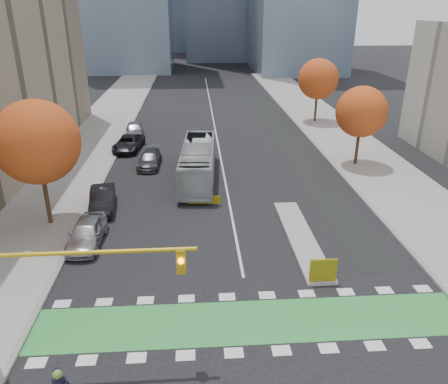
{
  "coord_description": "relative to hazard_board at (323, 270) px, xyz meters",
  "views": [
    {
      "loc": [
        -2.36,
        -14.36,
        13.24
      ],
      "look_at": [
        -0.73,
        9.61,
        3.0
      ],
      "focal_mm": 35.0,
      "sensor_mm": 36.0,
      "label": 1
    }
  ],
  "objects": [
    {
      "name": "ground",
      "position": [
        -4.0,
        -4.2,
        -0.8
      ],
      "size": [
        300.0,
        300.0,
        0.0
      ],
      "primitive_type": "plane",
      "color": "black",
      "rests_on": "ground"
    },
    {
      "name": "sidewalk_west",
      "position": [
        -17.5,
        15.8,
        -0.73
      ],
      "size": [
        7.0,
        120.0,
        0.15
      ],
      "primitive_type": "cube",
      "color": "gray",
      "rests_on": "ground"
    },
    {
      "name": "sidewalk_east",
      "position": [
        9.5,
        15.8,
        -0.73
      ],
      "size": [
        7.0,
        120.0,
        0.15
      ],
      "primitive_type": "cube",
      "color": "gray",
      "rests_on": "ground"
    },
    {
      "name": "curb_west",
      "position": [
        -14.0,
        15.8,
        -0.73
      ],
      "size": [
        0.3,
        120.0,
        0.16
      ],
      "primitive_type": "cube",
      "color": "gray",
      "rests_on": "ground"
    },
    {
      "name": "curb_east",
      "position": [
        6.0,
        15.8,
        -0.73
      ],
      "size": [
        0.3,
        120.0,
        0.16
      ],
      "primitive_type": "cube",
      "color": "gray",
      "rests_on": "ground"
    },
    {
      "name": "bike_crossing",
      "position": [
        -4.0,
        -2.7,
        -0.79
      ],
      "size": [
        20.0,
        3.0,
        0.01
      ],
      "primitive_type": "cube",
      "color": "green",
      "rests_on": "ground"
    },
    {
      "name": "centre_line",
      "position": [
        -4.0,
        35.8,
        -0.8
      ],
      "size": [
        0.15,
        70.0,
        0.01
      ],
      "primitive_type": "cube",
      "color": "silver",
      "rests_on": "ground"
    },
    {
      "name": "bike_lane_paint",
      "position": [
        3.5,
        25.8,
        -0.8
      ],
      "size": [
        2.5,
        50.0,
        0.01
      ],
      "primitive_type": "cube",
      "color": "black",
      "rests_on": "ground"
    },
    {
      "name": "median_island",
      "position": [
        0.0,
        4.8,
        -0.72
      ],
      "size": [
        1.6,
        10.0,
        0.16
      ],
      "primitive_type": "cube",
      "color": "gray",
      "rests_on": "ground"
    },
    {
      "name": "hazard_board",
      "position": [
        0.0,
        0.0,
        0.0
      ],
      "size": [
        1.4,
        0.12,
        1.3
      ],
      "primitive_type": "cube",
      "color": "yellow",
      "rests_on": "median_island"
    },
    {
      "name": "tree_west",
      "position": [
        -16.0,
        7.8,
        4.82
      ],
      "size": [
        5.2,
        5.2,
        8.22
      ],
      "color": "#332114",
      "rests_on": "ground"
    },
    {
      "name": "tree_east_near",
      "position": [
        8.0,
        17.8,
        4.06
      ],
      "size": [
        4.4,
        4.4,
        7.08
      ],
      "color": "#332114",
      "rests_on": "ground"
    },
    {
      "name": "tree_east_far",
      "position": [
        8.5,
        33.8,
        4.44
      ],
      "size": [
        4.8,
        4.8,
        7.65
      ],
      "color": "#332114",
      "rests_on": "ground"
    },
    {
      "name": "traffic_signal_west",
      "position": [
        -11.93,
        -4.71,
        3.23
      ],
      "size": [
        8.53,
        0.56,
        5.2
      ],
      "color": "#BF9914",
      "rests_on": "ground"
    },
    {
      "name": "bus",
      "position": [
        -6.18,
        15.33,
        0.74
      ],
      "size": [
        3.31,
        11.18,
        3.07
      ],
      "primitive_type": "imported",
      "rotation": [
        0.0,
        0.0,
        -0.07
      ],
      "color": "#AAAFB2",
      "rests_on": "ground"
    },
    {
      "name": "parked_car_a",
      "position": [
        -13.0,
        5.0,
        -0.02
      ],
      "size": [
        1.92,
        4.59,
        1.55
      ],
      "primitive_type": "imported",
      "rotation": [
        0.0,
        0.0,
        -0.02
      ],
      "color": "#A3A3A8",
      "rests_on": "ground"
    },
    {
      "name": "parked_car_b",
      "position": [
        -13.0,
        10.0,
        -0.05
      ],
      "size": [
        2.15,
        4.72,
        1.5
      ],
      "primitive_type": "imported",
      "rotation": [
        0.0,
        0.0,
        0.13
      ],
      "color": "black",
      "rests_on": "ground"
    },
    {
      "name": "parked_car_c",
      "position": [
        -10.5,
        18.78,
        -0.14
      ],
      "size": [
        2.06,
        4.64,
        1.32
      ],
      "primitive_type": "imported",
      "rotation": [
        0.0,
        0.0,
        -0.05
      ],
      "color": "#444549",
      "rests_on": "ground"
    },
    {
      "name": "parked_car_d",
      "position": [
        -13.0,
        23.78,
        -0.09
      ],
      "size": [
        3.0,
        5.39,
        1.43
      ],
      "primitive_type": "imported",
      "rotation": [
        0.0,
        0.0,
        -0.13
      ],
      "color": "black",
      "rests_on": "ground"
    },
    {
      "name": "parked_car_e",
      "position": [
        -13.0,
        28.78,
        -0.02
      ],
      "size": [
        2.35,
        4.77,
        1.57
      ],
      "primitive_type": "imported",
      "rotation": [
        0.0,
        0.0,
        0.11
      ],
      "color": "#9D9DA2",
      "rests_on": "ground"
    }
  ]
}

